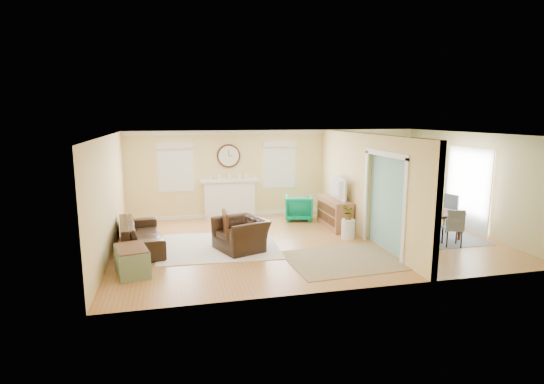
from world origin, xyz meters
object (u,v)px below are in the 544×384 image
at_px(green_chair, 299,208).
at_px(credenza, 334,213).
at_px(sofa, 141,234).
at_px(dining_table, 423,220).
at_px(eames_chair, 241,234).

xyz_separation_m(green_chair, credenza, (0.71, -1.04, 0.04)).
distance_m(sofa, dining_table, 7.09).
bearing_deg(dining_table, green_chair, 47.71).
bearing_deg(dining_table, sofa, 82.70).
bearing_deg(dining_table, eames_chair, 88.90).
bearing_deg(green_chair, sofa, 37.43).
distance_m(eames_chair, credenza, 3.13).
height_order(sofa, dining_table, dining_table).
bearing_deg(sofa, credenza, -88.59).
relative_size(sofa, dining_table, 1.18).
bearing_deg(sofa, dining_table, -99.61).
height_order(credenza, dining_table, credenza).
height_order(eames_chair, dining_table, eames_chair).
height_order(sofa, green_chair, green_chair).
height_order(sofa, eames_chair, eames_chair).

